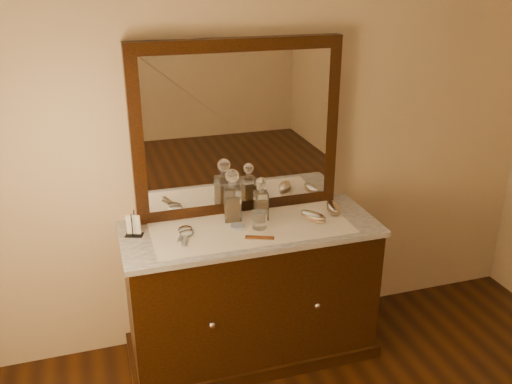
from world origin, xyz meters
TOP-DOWN VIEW (x-y plane):
  - dresser_cabinet at (0.00, 1.96)m, footprint 1.40×0.55m
  - dresser_plinth at (0.00, 1.96)m, footprint 1.46×0.59m
  - knob_left at (-0.30, 1.67)m, footprint 0.04×0.04m
  - knob_right at (0.30, 1.67)m, footprint 0.04×0.04m
  - marble_top at (0.00, 1.96)m, footprint 1.44×0.59m
  - mirror_frame at (0.00, 2.20)m, footprint 1.20×0.08m
  - mirror_glass at (0.00, 2.17)m, footprint 1.06×0.01m
  - lace_runner at (0.00, 1.94)m, footprint 1.10×0.45m
  - pin_dish at (-0.07, 1.96)m, footprint 0.08×0.08m
  - comb at (0.00, 1.80)m, footprint 0.16×0.08m
  - napkin_rack at (-0.63, 2.04)m, footprint 0.11×0.08m
  - decanter_left at (-0.07, 2.07)m, footprint 0.11×0.11m
  - decanter_right at (0.09, 2.04)m, footprint 0.09×0.09m
  - brush_near at (0.36, 1.92)m, footprint 0.15×0.18m
  - brush_far at (0.52, 2.00)m, footprint 0.10×0.17m
  - hand_mirror_outer at (-0.37, 1.99)m, footprint 0.13×0.20m
  - hand_mirror_inner at (-0.37, 1.95)m, footprint 0.11×0.21m
  - tumblers at (0.04, 1.92)m, footprint 0.09×0.09m

SIDE VIEW (x-z plane):
  - dresser_plinth at x=0.00m, z-range 0.00..0.08m
  - dresser_cabinet at x=0.00m, z-range 0.00..0.82m
  - knob_left at x=-0.30m, z-range 0.43..0.47m
  - knob_right at x=0.30m, z-range 0.43..0.47m
  - marble_top at x=0.00m, z-range 0.82..0.85m
  - lace_runner at x=0.00m, z-range 0.85..0.85m
  - comb at x=0.00m, z-range 0.85..0.86m
  - pin_dish at x=-0.07m, z-range 0.85..0.87m
  - hand_mirror_outer at x=-0.37m, z-range 0.85..0.87m
  - hand_mirror_inner at x=-0.37m, z-range 0.85..0.87m
  - brush_far at x=0.52m, z-range 0.85..0.90m
  - brush_near at x=0.36m, z-range 0.85..0.90m
  - tumblers at x=0.04m, z-range 0.85..0.95m
  - napkin_rack at x=-0.63m, z-range 0.84..0.97m
  - decanter_right at x=0.09m, z-range 0.82..1.08m
  - decanter_left at x=-0.07m, z-range 0.82..1.13m
  - mirror_frame at x=0.00m, z-range 0.85..1.85m
  - mirror_glass at x=0.00m, z-range 0.92..1.78m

